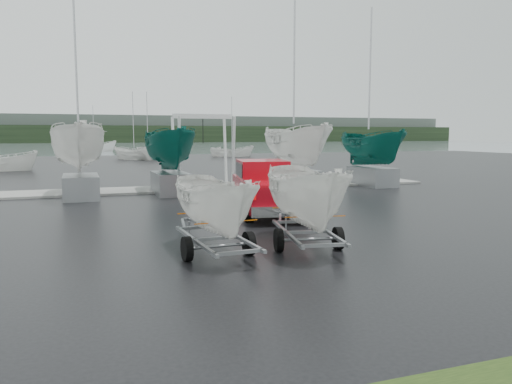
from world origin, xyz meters
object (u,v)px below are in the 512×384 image
at_px(trailer_parked, 215,156).
at_px(boat_hoist, 203,141).
at_px(trailer_hitched, 308,144).
at_px(pickup_truck, 265,185).

height_order(trailer_parked, boat_hoist, trailer_parked).
bearing_deg(trailer_hitched, pickup_truck, 90.00).
bearing_deg(trailer_parked, boat_hoist, 74.57).
height_order(pickup_truck, boat_hoist, boat_hoist).
distance_m(trailer_parked, boat_hoist, 15.53).
xyz_separation_m(trailer_hitched, trailer_parked, (-2.48, 0.02, -0.29)).
relative_size(trailer_hitched, trailer_parked, 1.12).
xyz_separation_m(pickup_truck, trailer_hitched, (-1.22, -6.37, 1.75)).
xyz_separation_m(trailer_parked, boat_hoist, (3.37, 15.16, 0.17)).
height_order(trailer_hitched, boat_hoist, trailer_hitched).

